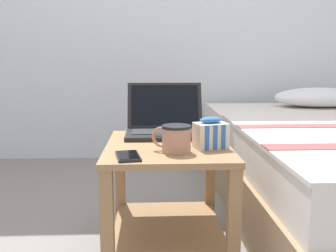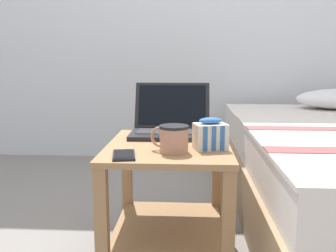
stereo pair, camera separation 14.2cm
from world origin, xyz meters
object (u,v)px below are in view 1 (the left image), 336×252
laptop (167,124)px  mug_front_left (176,137)px  snack_bag (211,134)px  cell_phone (128,156)px

laptop → mug_front_left: 0.33m
snack_bag → cell_phone: snack_bag is taller
mug_front_left → snack_bag: size_ratio=1.06×
laptop → snack_bag: (0.16, -0.27, 0.01)m
cell_phone → laptop: bearing=69.6°
laptop → mug_front_left: size_ratio=2.43×
laptop → cell_phone: (-0.15, -0.40, -0.04)m
snack_bag → laptop: bearing=119.8°
mug_front_left → cell_phone: bearing=-157.1°
mug_front_left → cell_phone: 0.19m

